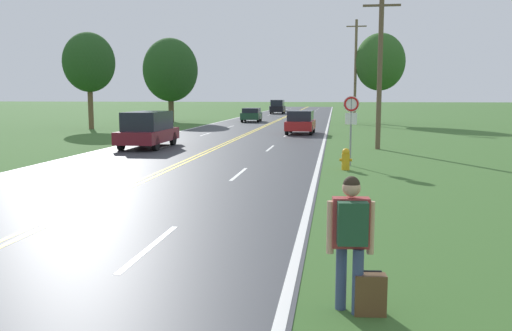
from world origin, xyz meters
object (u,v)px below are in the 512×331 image
object	(u,v)px
suitcase	(370,294)
car_maroon_van_approaching	(148,129)
car_red_van_mid_near	(301,122)
car_dark_green_hatchback_mid_far	(251,114)
tree_left_verge	(89,63)
tree_mid_treeline	(170,70)
tree_behind_sign	(380,62)
car_black_suv_receding	(278,107)
fire_hydrant	(346,159)
hitchhiker_person	(351,230)
car_silver_van_distant	(277,105)
traffic_sign	(351,113)

from	to	relation	value
suitcase	car_maroon_van_approaching	distance (m)	22.27
car_red_van_mid_near	car_dark_green_hatchback_mid_far	bearing A→B (deg)	-158.31
tree_left_verge	tree_mid_treeline	distance (m)	12.53
tree_behind_sign	car_black_suv_receding	xyz separation A→B (m)	(-12.05, 25.67, -4.62)
fire_hydrant	car_dark_green_hatchback_mid_far	bearing A→B (deg)	104.34
tree_left_verge	car_black_suv_receding	bearing A→B (deg)	73.24
fire_hydrant	car_dark_green_hatchback_mid_far	distance (m)	34.87
car_black_suv_receding	fire_hydrant	bearing A→B (deg)	-172.21
hitchhiker_person	tree_behind_sign	world-z (taller)	tree_behind_sign
fire_hydrant	car_black_suv_receding	distance (m)	57.84
fire_hydrant	tree_mid_treeline	bearing A→B (deg)	116.76
tree_behind_sign	car_black_suv_receding	world-z (taller)	tree_behind_sign
tree_mid_treeline	car_black_suv_receding	world-z (taller)	tree_mid_treeline
car_red_van_mid_near	car_silver_van_distant	distance (m)	53.18
hitchhiker_person	tree_behind_sign	bearing A→B (deg)	-10.32
car_dark_green_hatchback_mid_far	car_maroon_van_approaching	bearing A→B (deg)	175.33
tree_left_verge	car_dark_green_hatchback_mid_far	world-z (taller)	tree_left_verge
fire_hydrant	car_dark_green_hatchback_mid_far	world-z (taller)	car_dark_green_hatchback_mid_far
tree_left_verge	car_red_van_mid_near	size ratio (longest dim) A/B	1.88
tree_mid_treeline	car_silver_van_distant	distance (m)	38.28
suitcase	tree_left_verge	bearing A→B (deg)	24.40
car_maroon_van_approaching	car_red_van_mid_near	xyz separation A→B (m)	(7.08, 10.96, -0.12)
car_dark_green_hatchback_mid_far	fire_hydrant	bearing A→B (deg)	-167.79
suitcase	traffic_sign	distance (m)	14.40
car_dark_green_hatchback_mid_far	tree_left_verge	bearing A→B (deg)	138.05
suitcase	car_silver_van_distant	world-z (taller)	car_silver_van_distant
car_black_suv_receding	tree_left_verge	bearing A→B (deg)	162.60
car_red_van_mid_near	car_silver_van_distant	size ratio (longest dim) A/B	0.97
hitchhiker_person	car_dark_green_hatchback_mid_far	distance (m)	47.60
tree_behind_sign	traffic_sign	bearing A→B (deg)	-96.35
hitchhiker_person	car_black_suv_receding	xyz separation A→B (m)	(-8.28, 70.28, -0.04)
car_red_van_mid_near	car_dark_green_hatchback_mid_far	size ratio (longest dim) A/B	1.03
suitcase	fire_hydrant	world-z (taller)	fire_hydrant
car_red_van_mid_near	tree_left_verge	bearing A→B (deg)	-98.76
tree_mid_treeline	car_black_suv_receding	distance (m)	25.85
tree_mid_treeline	tree_behind_sign	bearing A→B (deg)	-4.24
fire_hydrant	car_silver_van_distant	size ratio (longest dim) A/B	0.19
fire_hydrant	traffic_sign	world-z (taller)	traffic_sign
fire_hydrant	car_maroon_van_approaching	distance (m)	12.00
car_maroon_van_approaching	fire_hydrant	bearing A→B (deg)	-125.86
car_red_van_mid_near	car_silver_van_distant	world-z (taller)	car_silver_van_distant
tree_behind_sign	car_maroon_van_approaching	bearing A→B (deg)	-118.49
car_maroon_van_approaching	car_dark_green_hatchback_mid_far	size ratio (longest dim) A/B	1.25
car_dark_green_hatchback_mid_far	car_silver_van_distant	xyz separation A→B (m)	(-1.38, 36.72, 0.20)
car_maroon_van_approaching	traffic_sign	bearing A→B (deg)	-120.32
fire_hydrant	tree_left_verge	world-z (taller)	tree_left_verge
traffic_sign	car_black_suv_receding	bearing A→B (deg)	98.80
tree_behind_sign	car_silver_van_distant	xyz separation A→B (m)	(-13.58, 38.96, -4.68)
traffic_sign	car_black_suv_receding	size ratio (longest dim) A/B	0.58
fire_hydrant	tree_mid_treeline	xyz separation A→B (m)	(-16.66, 33.04, 4.72)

